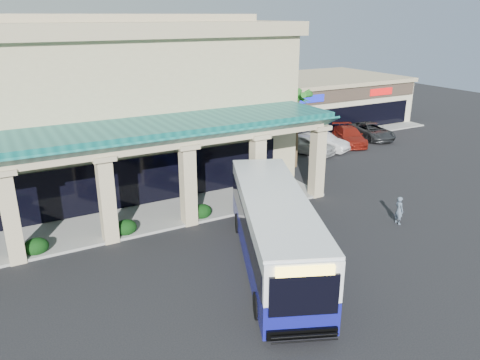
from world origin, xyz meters
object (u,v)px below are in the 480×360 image
car_red (349,136)px  car_gray (372,131)px  pedestrian (399,210)px  transit_bus (274,231)px  car_silver (308,144)px  car_white (322,141)px

car_red → car_gray: car_red is taller
car_red → car_gray: size_ratio=0.98×
car_red → car_gray: 3.28m
pedestrian → car_gray: pedestrian is taller
transit_bus → car_silver: 19.47m
pedestrian → car_red: bearing=-24.7°
car_silver → car_gray: bearing=-16.7°
pedestrian → car_silver: bearing=-8.6°
transit_bus → car_silver: transit_bus is taller
transit_bus → pedestrian: bearing=26.0°
transit_bus → car_gray: 26.59m
pedestrian → car_red: pedestrian is taller
car_red → car_gray: bearing=32.6°
transit_bus → car_white: (14.64, 14.79, -0.95)m
transit_bus → car_gray: size_ratio=2.30×
car_white → transit_bus: bearing=-156.4°
car_red → transit_bus: bearing=-116.2°
car_red → car_gray: (3.24, 0.50, -0.02)m
car_red → pedestrian: bearing=-98.6°
transit_bus → car_white: bearing=68.4°
transit_bus → car_silver: bearing=71.6°
transit_bus → car_gray: (21.41, 15.74, -0.99)m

